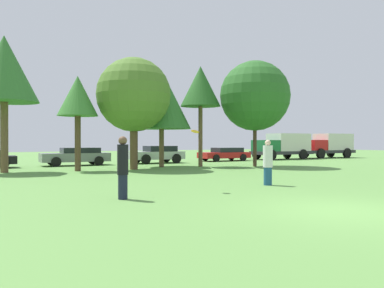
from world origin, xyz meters
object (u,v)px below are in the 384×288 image
object	(u,v)px
frisbee	(195,132)
parked_car_silver	(157,154)
parked_car_grey	(76,156)
delivery_truck_green	(283,145)
tree_2	(78,97)
parked_car_red	(225,154)
tree_1	(4,69)
person_thrower	(123,167)
tree_6	(255,96)
tree_4	(162,100)
person_catcher	(268,162)
delivery_truck_red	(329,145)
tree_5	(200,87)
tree_3	(134,95)

from	to	relation	value
frisbee	parked_car_silver	size ratio (longest dim) A/B	0.07
parked_car_grey	delivery_truck_green	size ratio (longest dim) A/B	0.76
tree_2	parked_car_red	distance (m)	15.08
tree_1	person_thrower	bearing A→B (deg)	-80.10
tree_2	tree_6	distance (m)	11.29
tree_4	delivery_truck_green	size ratio (longest dim) A/B	1.04
parked_car_grey	parked_car_silver	bearing A→B (deg)	179.46
person_catcher	tree_6	bearing A→B (deg)	-133.33
person_thrower	frisbee	xyz separation A→B (m)	(2.73, 0.58, 1.05)
tree_2	delivery_truck_red	bearing A→B (deg)	11.51
tree_1	parked_car_silver	size ratio (longest dim) A/B	1.79
tree_5	parked_car_silver	distance (m)	6.90
person_thrower	tree_5	xyz separation A→B (m)	(9.49, 11.40, 4.32)
frisbee	delivery_truck_green	bearing A→B (deg)	40.31
tree_6	parked_car_grey	size ratio (longest dim) A/B	1.53
person_thrower	frisbee	distance (m)	2.99
person_catcher	parked_car_red	distance (m)	18.46
tree_6	parked_car_red	xyz separation A→B (m)	(2.51, 7.06, -4.06)
parked_car_silver	parked_car_red	xyz separation A→B (m)	(6.40, 0.18, -0.10)
tree_1	tree_3	bearing A→B (deg)	-9.79
tree_3	delivery_truck_green	distance (m)	18.13
tree_6	delivery_truck_green	distance (m)	11.89
tree_5	tree_6	size ratio (longest dim) A/B	0.95
tree_1	parked_car_silver	xyz separation A→B (m)	(10.89, 4.29, -4.76)
tree_2	parked_car_silver	distance (m)	9.54
delivery_truck_green	person_thrower	bearing A→B (deg)	38.23
tree_5	parked_car_red	distance (m)	9.05
person_catcher	tree_1	distance (m)	14.85
tree_3	parked_car_grey	world-z (taller)	tree_3
tree_2	tree_3	distance (m)	3.22
tree_2	tree_3	world-z (taller)	tree_3
parked_car_red	person_catcher	bearing A→B (deg)	60.91
person_catcher	tree_6	world-z (taller)	tree_6
person_catcher	delivery_truck_green	distance (m)	22.37
frisbee	parked_car_red	size ratio (longest dim) A/B	0.06
tree_6	parked_car_grey	world-z (taller)	tree_6
parked_car_grey	tree_3	bearing A→B (deg)	110.43
tree_2	delivery_truck_green	distance (m)	21.03
tree_2	tree_3	size ratio (longest dim) A/B	0.80
person_thrower	parked_car_red	world-z (taller)	person_thrower
frisbee	parked_car_red	bearing A→B (deg)	52.42
parked_car_silver	delivery_truck_red	bearing A→B (deg)	-178.64
person_thrower	tree_5	size ratio (longest dim) A/B	0.27
person_catcher	tree_3	distance (m)	11.03
tree_4	parked_car_grey	distance (m)	7.24
tree_2	person_thrower	bearing A→B (deg)	-97.48
tree_3	delivery_truck_green	bearing A→B (deg)	18.18
tree_1	parked_car_grey	world-z (taller)	tree_1
delivery_truck_green	person_catcher	bearing A→B (deg)	46.16
parked_car_grey	person_thrower	bearing A→B (deg)	81.56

